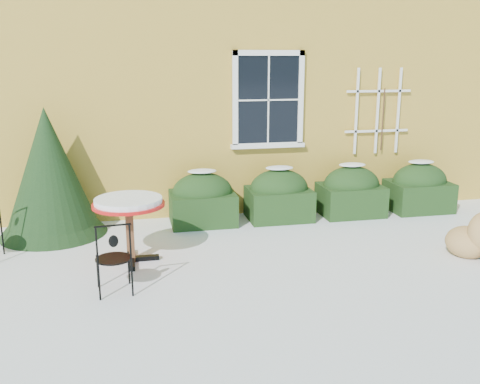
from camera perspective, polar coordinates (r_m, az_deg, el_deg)
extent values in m
plane|color=white|center=(6.59, 1.83, -9.70)|extent=(80.00, 80.00, 0.00)
cube|color=gold|center=(12.94, -5.72, 15.52)|extent=(12.00, 8.00, 6.00)
cube|color=black|center=(9.15, 3.02, 9.78)|extent=(1.05, 0.03, 1.45)
cube|color=white|center=(9.11, 3.10, 14.61)|extent=(1.23, 0.06, 0.09)
cube|color=white|center=(9.23, 2.97, 5.00)|extent=(1.23, 0.06, 0.09)
cube|color=white|center=(9.01, -0.52, 9.73)|extent=(0.09, 0.06, 1.63)
cube|color=white|center=(9.30, 6.48, 9.78)|extent=(0.09, 0.06, 1.63)
cube|color=white|center=(9.13, 3.05, 9.77)|extent=(0.02, 0.02, 1.45)
cube|color=white|center=(9.13, 3.05, 9.77)|extent=(1.05, 0.02, 0.02)
cube|color=white|center=(9.23, 2.97, 4.97)|extent=(1.29, 0.14, 0.07)
cube|color=white|center=(9.68, 12.32, 8.38)|extent=(0.04, 0.03, 1.50)
cube|color=white|center=(9.85, 14.47, 8.35)|extent=(0.04, 0.03, 1.50)
cube|color=white|center=(10.04, 16.54, 8.32)|extent=(0.04, 0.03, 1.50)
cube|color=white|center=(9.89, 14.34, 6.34)|extent=(1.20, 0.03, 0.04)
cube|color=white|center=(9.83, 14.59, 10.38)|extent=(1.20, 0.03, 0.04)
cylinder|color=#472D19|center=(9.90, 14.99, 7.47)|extent=(0.02, 0.02, 1.10)
cube|color=black|center=(8.81, -4.00, -1.73)|extent=(1.05, 0.80, 0.52)
ellipsoid|color=black|center=(8.75, -4.03, -0.08)|extent=(1.00, 0.72, 0.67)
ellipsoid|color=white|center=(8.67, -4.07, 2.23)|extent=(0.47, 0.32, 0.06)
cube|color=black|center=(9.08, 4.15, -1.27)|extent=(1.05, 0.80, 0.52)
ellipsoid|color=black|center=(9.01, 4.18, 0.33)|extent=(1.00, 0.72, 0.67)
ellipsoid|color=white|center=(8.93, 4.22, 2.58)|extent=(0.47, 0.32, 0.06)
cube|color=black|center=(9.51, 11.71, -0.82)|extent=(1.05, 0.80, 0.52)
ellipsoid|color=black|center=(9.45, 11.78, 0.71)|extent=(1.00, 0.72, 0.67)
ellipsoid|color=white|center=(9.37, 11.89, 2.86)|extent=(0.47, 0.32, 0.06)
cube|color=black|center=(10.09, 18.49, -0.40)|extent=(1.05, 0.80, 0.52)
ellipsoid|color=black|center=(10.03, 18.60, 1.05)|extent=(1.00, 0.72, 0.67)
ellipsoid|color=white|center=(9.96, 18.77, 3.07)|extent=(0.47, 0.32, 0.06)
cone|color=black|center=(8.71, -19.42, -1.29)|extent=(1.62, 1.62, 0.94)
cone|color=black|center=(8.60, -19.70, 2.01)|extent=(1.45, 1.45, 1.96)
cube|color=black|center=(7.39, -11.51, -7.02)|extent=(0.74, 0.08, 0.06)
cube|color=black|center=(7.39, -11.51, -7.02)|extent=(0.08, 0.74, 0.06)
cube|color=brown|center=(7.27, -11.65, -4.34)|extent=(0.11, 0.11, 0.79)
cylinder|color=red|center=(7.16, -11.81, -1.32)|extent=(0.95, 0.95, 0.04)
cylinder|color=white|center=(7.15, -11.83, -0.92)|extent=(0.88, 0.88, 0.07)
cylinder|color=black|center=(6.64, -11.78, -7.91)|extent=(0.02, 0.02, 0.41)
cylinder|color=black|center=(6.62, -14.95, -8.16)|extent=(0.02, 0.02, 0.41)
cylinder|color=black|center=(6.30, -11.43, -9.11)|extent=(0.02, 0.02, 0.41)
cylinder|color=black|center=(6.28, -14.78, -9.38)|extent=(0.02, 0.02, 0.41)
cylinder|color=black|center=(6.38, -13.34, -6.93)|extent=(0.42, 0.42, 0.02)
cylinder|color=black|center=(6.15, -11.62, -5.39)|extent=(0.02, 0.02, 0.46)
cylinder|color=black|center=(6.13, -15.03, -5.66)|extent=(0.02, 0.02, 0.46)
cylinder|color=black|center=(6.06, -13.44, -3.50)|extent=(0.40, 0.06, 0.02)
ellipsoid|color=black|center=(6.12, -13.35, -5.13)|extent=(0.11, 0.04, 0.14)
cylinder|color=black|center=(8.14, -23.99, -4.65)|extent=(0.02, 0.02, 0.43)
ellipsoid|color=tan|center=(8.02, 23.07, -4.94)|extent=(0.74, 0.77, 0.44)
cylinder|color=tan|center=(8.31, 22.34, -5.23)|extent=(0.33, 0.27, 0.08)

